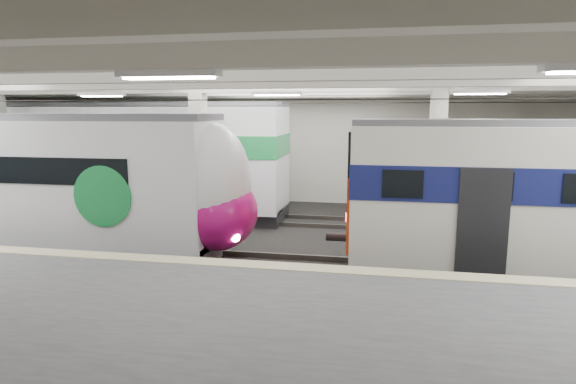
# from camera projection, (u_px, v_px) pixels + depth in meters

# --- Properties ---
(station_hall) EXTENTS (36.00, 24.00, 5.75)m
(station_hall) POSITION_uv_depth(u_px,v_px,m) (246.00, 159.00, 11.64)
(station_hall) COLOR black
(station_hall) RESTS_ON ground
(modern_emu) EXTENTS (13.33, 2.75, 4.32)m
(modern_emu) POSITION_uv_depth(u_px,v_px,m) (61.00, 186.00, 14.65)
(modern_emu) COLOR white
(modern_emu) RESTS_ON ground
(far_train) EXTENTS (15.04, 3.27, 4.75)m
(far_train) POSITION_uv_depth(u_px,v_px,m) (108.00, 158.00, 20.23)
(far_train) COLOR white
(far_train) RESTS_ON ground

